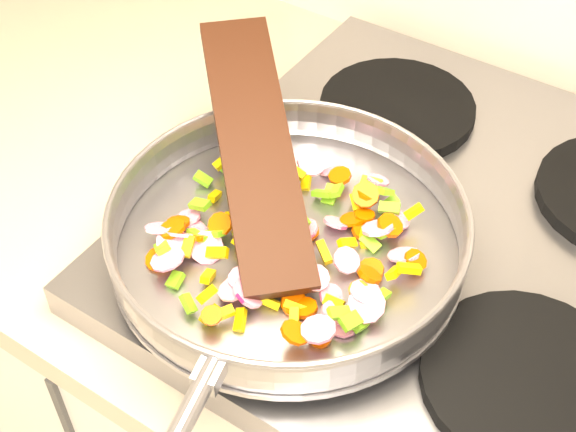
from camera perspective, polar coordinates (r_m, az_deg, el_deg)
The scene contains 7 objects.
cooktop at distance 0.88m, azimuth 11.29°, elevation -1.66°, with size 0.60×0.60×0.04m, color #939399.
grate_fl at distance 0.82m, azimuth -1.49°, elevation -2.37°, with size 0.19×0.19×0.02m, color black.
grate_fr at distance 0.75m, azimuth 16.61°, elevation -11.05°, with size 0.19×0.19×0.02m, color black.
grate_bl at distance 1.00m, azimuth 7.77°, elevation 7.63°, with size 0.19×0.19×0.02m, color black.
saute_pan at distance 0.79m, azimuth -0.05°, elevation -1.01°, with size 0.39×0.55×0.05m.
vegetable_heap at distance 0.79m, azimuth -0.08°, elevation -1.95°, with size 0.27×0.28×0.05m.
wooden_spatula at distance 0.81m, azimuth -2.32°, elevation 4.86°, with size 0.32×0.07×0.01m, color black.
Camera 1 is at (-0.52, 1.08, 1.56)m, focal length 50.00 mm.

